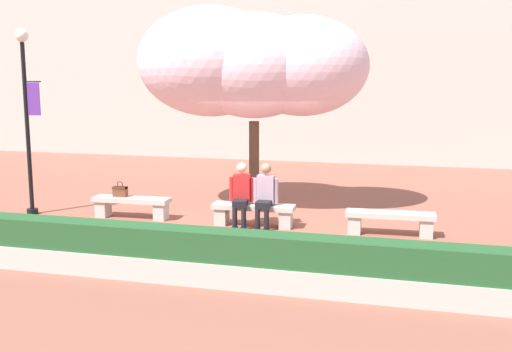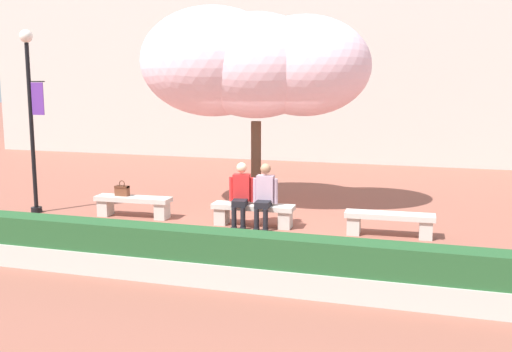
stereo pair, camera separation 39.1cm
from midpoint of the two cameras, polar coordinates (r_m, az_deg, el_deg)
ground_plane at (r=12.22m, az=-1.17°, el=-4.78°), size 100.00×100.00×0.00m
building_facade at (r=23.32m, az=7.12°, el=14.95°), size 28.00×4.00×10.59m
stone_bench_west_end at (r=13.16m, az=-12.60°, el=-2.65°), size 1.69×0.49×0.45m
stone_bench_near_west at (r=12.15m, az=-1.17°, el=-3.41°), size 1.69×0.49×0.45m
stone_bench_center at (r=11.69m, az=11.72°, el=-4.11°), size 1.69×0.49×0.45m
person_seated_left at (r=12.09m, az=-2.34°, el=-1.55°), size 0.51×0.72×1.29m
person_seated_right at (r=11.95m, az=-0.07°, el=-1.67°), size 0.51×0.70×1.29m
handbag at (r=13.25m, az=-13.64°, el=-1.37°), size 0.30×0.15×0.34m
cherry_tree_main at (r=13.54m, az=-1.57°, el=10.60°), size 5.18×3.22×4.58m
lamp_post_with_banner at (r=13.93m, az=-21.78°, el=6.30°), size 0.54×0.28×4.00m
planter_hedge_foreground at (r=8.96m, az=-7.48°, el=-7.56°), size 10.07×0.50×0.80m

